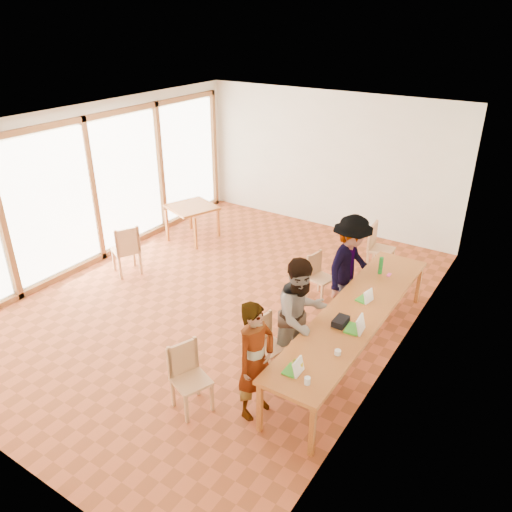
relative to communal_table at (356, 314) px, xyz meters
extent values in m
plane|color=#AB4E29|center=(-2.50, 0.20, -0.70)|extent=(8.00, 8.00, 0.00)
cube|color=white|center=(-2.50, 4.20, 0.80)|extent=(6.00, 0.10, 3.00)
cube|color=white|center=(0.50, 0.20, 0.80)|extent=(0.10, 8.00, 3.00)
cube|color=white|center=(-5.46, 0.20, 0.80)|extent=(0.10, 8.00, 3.00)
cube|color=white|center=(-2.50, 0.20, 2.32)|extent=(6.00, 8.00, 0.04)
cube|color=#BB6C29|center=(0.00, 0.00, 0.02)|extent=(0.80, 4.00, 0.05)
cube|color=#BB6C29|center=(-0.34, -1.94, -0.35)|extent=(0.06, 0.06, 0.70)
cube|color=#BB6C29|center=(-0.34, 1.94, -0.35)|extent=(0.06, 0.06, 0.70)
cube|color=#BB6C29|center=(0.34, -1.94, -0.35)|extent=(0.06, 0.06, 0.70)
cube|color=#BB6C29|center=(0.34, 1.94, -0.35)|extent=(0.06, 0.06, 0.70)
cube|color=#BB6C29|center=(-4.54, 1.94, 0.02)|extent=(0.90, 0.90, 0.05)
cube|color=#BB6C29|center=(-4.93, 1.55, -0.35)|extent=(0.05, 0.05, 0.70)
cube|color=#BB6C29|center=(-4.93, 2.33, -0.35)|extent=(0.05, 0.05, 0.70)
cube|color=#BB6C29|center=(-4.15, 1.55, -0.35)|extent=(0.05, 0.05, 0.70)
cube|color=#BB6C29|center=(-4.15, 2.33, -0.35)|extent=(0.05, 0.05, 0.70)
cube|color=tan|center=(-1.24, -2.08, -0.28)|extent=(0.53, 0.53, 0.04)
cube|color=tan|center=(-1.41, -2.01, -0.05)|extent=(0.19, 0.40, 0.43)
cube|color=tan|center=(-0.81, -0.94, -0.31)|extent=(0.46, 0.46, 0.04)
cube|color=tan|center=(-0.98, -0.90, -0.10)|extent=(0.12, 0.38, 0.40)
cube|color=tan|center=(-1.10, 1.19, -0.32)|extent=(0.44, 0.44, 0.04)
cube|color=tan|center=(-1.27, 1.22, -0.11)|extent=(0.12, 0.37, 0.39)
cube|color=tan|center=(-0.60, 2.69, -0.26)|extent=(0.45, 0.45, 0.04)
cube|color=tan|center=(-0.80, 2.68, -0.01)|extent=(0.06, 0.44, 0.46)
cube|color=tan|center=(-4.58, 0.05, -0.24)|extent=(0.61, 0.61, 0.04)
cube|color=tan|center=(-4.40, -0.04, 0.02)|extent=(0.24, 0.43, 0.48)
imported|color=gray|center=(-0.55, -1.70, 0.07)|extent=(0.46, 0.62, 1.55)
imported|color=gray|center=(-0.52, -0.66, 0.13)|extent=(0.91, 1.00, 1.67)
imported|color=gray|center=(-0.54, 1.01, 0.15)|extent=(0.72, 1.15, 1.70)
cube|color=green|center=(-0.12, -1.61, 0.06)|extent=(0.17, 0.23, 0.02)
cube|color=white|center=(-0.04, -1.60, 0.14)|extent=(0.07, 0.21, 0.19)
cube|color=green|center=(0.15, -0.45, 0.06)|extent=(0.21, 0.28, 0.03)
cube|color=white|center=(0.24, -0.44, 0.16)|extent=(0.10, 0.25, 0.22)
cube|color=green|center=(-0.03, 0.33, 0.06)|extent=(0.19, 0.24, 0.02)
cube|color=white|center=(0.05, 0.31, 0.14)|extent=(0.10, 0.21, 0.18)
imported|color=gold|center=(-0.08, -1.54, 0.10)|extent=(0.17, 0.17, 0.11)
cylinder|color=#1B832C|center=(-0.12, 1.22, 0.19)|extent=(0.07, 0.07, 0.28)
cylinder|color=silver|center=(0.13, -1.71, 0.09)|extent=(0.07, 0.07, 0.09)
cylinder|color=white|center=(0.19, -1.03, 0.08)|extent=(0.08, 0.08, 0.06)
cube|color=#E33897|center=(0.03, 1.24, 0.05)|extent=(0.05, 0.10, 0.01)
cube|color=black|center=(-0.04, -0.43, 0.09)|extent=(0.16, 0.26, 0.09)
camera|label=1|loc=(2.02, -5.65, 3.77)|focal=35.00mm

